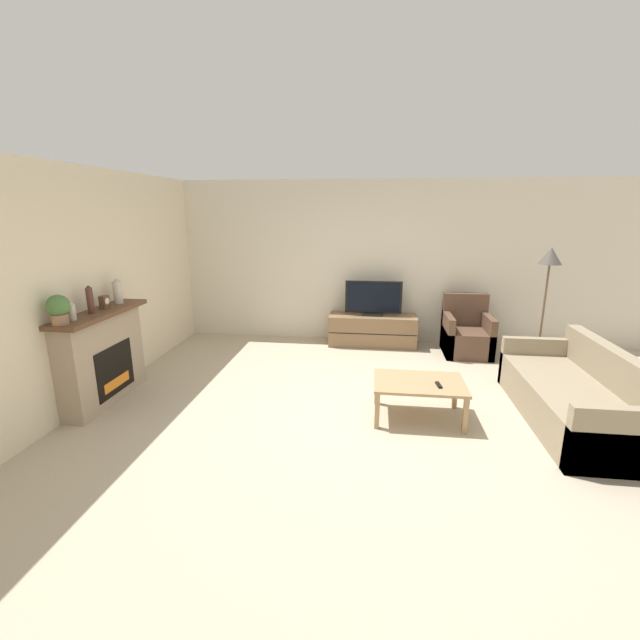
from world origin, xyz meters
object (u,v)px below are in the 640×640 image
Objects in this scene: armchair at (466,335)px; fireplace at (102,356)px; coffee_table at (419,386)px; couch at (576,398)px; potted_plant at (58,308)px; mantel_vase_centre_left at (90,300)px; mantel_clock at (104,302)px; mantel_vase_left at (71,312)px; floor_lamp at (549,268)px; remote at (439,385)px; mantel_vase_right at (117,292)px; tv at (373,300)px; tv_stand at (372,330)px.

fireplace is at bearing -153.04° from armchair.
couch reaches higher than coffee_table.
potted_plant reaches higher than fireplace.
mantel_vase_centre_left is 1.02× the size of potted_plant.
mantel_clock is (0.00, 0.24, -0.07)m from mantel_vase_centre_left.
mantel_vase_left is at bearing -173.97° from couch.
mantel_vase_left is at bearing -90.08° from mantel_clock.
remote is at bearing -133.95° from floor_lamp.
armchair is at bearing 64.80° from remote.
tv is at bearing 35.00° from mantel_vase_right.
mantel_clock is 0.73m from potted_plant.
mantel_vase_left reaches higher than coffee_table.
floor_lamp is at bearing 86.27° from couch.
mantel_vase_centre_left is 0.33× the size of tv.
mantel_vase_centre_left reaches higher than coffee_table.
tv is 3.32m from couch.
floor_lamp is at bearing 16.03° from fireplace.
armchair is (4.60, 2.34, -0.27)m from fireplace.
mantel_vase_right is 2.02× the size of remote.
armchair is 1.63m from floor_lamp.
tv_stand is 1.57× the size of armchair.
mantel_clock is (0.00, 0.56, -0.01)m from mantel_vase_left.
mantel_vase_centre_left reaches higher than mantel_clock.
mantel_vase_centre_left is at bearing 90.00° from mantel_vase_left.
couch is (5.28, 0.25, -0.98)m from mantel_vase_centre_left.
mantel_clock is (0.00, -0.28, -0.07)m from mantel_vase_right.
tv is at bearing 131.63° from couch.
remote is at bearing -75.19° from tv_stand.
floor_lamp reaches higher than potted_plant.
potted_plant is 0.33× the size of armchair.
mantel_vase_centre_left is 0.49m from potted_plant.
fireplace reaches higher than armchair.
mantel_vase_right is at bearing 165.16° from remote.
floor_lamp reaches higher than tv_stand.
tv_stand is at bearing 38.32° from mantel_clock.
tv reaches higher than tv_stand.
mantel_vase_centre_left is (0.02, -0.10, 0.69)m from fireplace.
fireplace reaches higher than couch.
couch is (5.28, 0.56, -0.92)m from mantel_vase_left.
floor_lamp reaches higher than mantel_vase_left.
mantel_clock reaches higher than coffee_table.
mantel_vase_left is at bearing -173.13° from coffee_table.
couch reaches higher than tv_stand.
mantel_vase_centre_left is 3.73m from coffee_table.
tv_stand is (3.12, 2.59, -0.31)m from fireplace.
couch is at bearing -72.24° from armchair.
remote is at bearing 7.72° from potted_plant.
tv reaches higher than couch.
potted_plant is (-0.00, -1.01, 0.02)m from mantel_vase_right.
armchair is at bearing 31.03° from mantel_vase_left.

